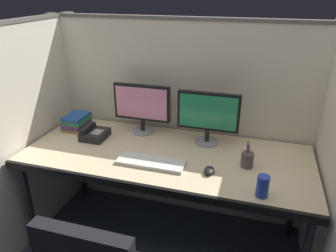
% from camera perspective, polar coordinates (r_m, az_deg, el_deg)
% --- Properties ---
extents(cubicle_partition_rear, '(2.21, 0.06, 1.57)m').
position_cam_1_polar(cubicle_partition_rear, '(2.50, 2.61, 0.77)').
color(cubicle_partition_rear, beige).
rests_on(cubicle_partition_rear, ground).
extents(cubicle_partition_left, '(0.06, 1.41, 1.57)m').
position_cam_1_polar(cubicle_partition_left, '(2.49, -23.56, -1.41)').
color(cubicle_partition_left, beige).
rests_on(cubicle_partition_left, ground).
extents(cubicle_partition_right, '(0.06, 1.41, 1.57)m').
position_cam_1_polar(cubicle_partition_right, '(2.00, 27.33, -8.43)').
color(cubicle_partition_right, beige).
rests_on(cubicle_partition_right, ground).
extents(desk, '(1.90, 0.80, 0.74)m').
position_cam_1_polar(desk, '(2.15, -0.48, -6.24)').
color(desk, beige).
rests_on(desk, ground).
extents(monitor_left, '(0.43, 0.17, 0.37)m').
position_cam_1_polar(monitor_left, '(2.37, -4.67, 3.68)').
color(monitor_left, gray).
rests_on(monitor_left, desk).
extents(monitor_right, '(0.43, 0.17, 0.37)m').
position_cam_1_polar(monitor_right, '(2.21, 7.17, 2.03)').
color(monitor_right, gray).
rests_on(monitor_right, desk).
extents(keyboard_main, '(0.43, 0.15, 0.02)m').
position_cam_1_polar(keyboard_main, '(2.02, -3.06, -6.47)').
color(keyboard_main, silver).
rests_on(keyboard_main, desk).
extents(computer_mouse, '(0.06, 0.10, 0.04)m').
position_cam_1_polar(computer_mouse, '(1.94, 7.34, -7.89)').
color(computer_mouse, black).
rests_on(computer_mouse, desk).
extents(book_stack, '(0.16, 0.22, 0.11)m').
position_cam_1_polar(book_stack, '(2.59, -15.96, 0.73)').
color(book_stack, olive).
rests_on(book_stack, desk).
extents(soda_can, '(0.07, 0.07, 0.12)m').
position_cam_1_polar(soda_can, '(1.78, 16.54, -10.20)').
color(soda_can, '#263FB2').
rests_on(soda_can, desk).
extents(pen_cup, '(0.08, 0.08, 0.17)m').
position_cam_1_polar(pen_cup, '(2.03, 13.96, -5.84)').
color(pen_cup, '#4C4742').
rests_on(pen_cup, desk).
extents(desk_phone, '(0.17, 0.19, 0.09)m').
position_cam_1_polar(desk_phone, '(2.40, -13.04, -1.37)').
color(desk_phone, black).
rests_on(desk_phone, desk).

